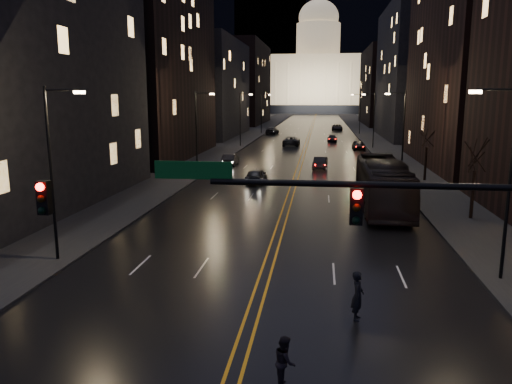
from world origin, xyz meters
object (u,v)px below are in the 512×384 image
(traffic_signal, at_px, (447,227))
(oncoming_car_b, at_px, (231,160))
(pedestrian_b, at_px, (285,361))
(pedestrian_a, at_px, (358,296))
(oncoming_car_a, at_px, (256,176))
(receding_car_a, at_px, (320,163))
(bus, at_px, (383,185))

(traffic_signal, relative_size, oncoming_car_b, 3.87)
(oncoming_car_b, bearing_deg, pedestrian_b, 102.25)
(pedestrian_a, bearing_deg, oncoming_car_a, 24.55)
(oncoming_car_a, xyz_separation_m, receding_car_a, (6.23, 10.85, -0.06))
(bus, bearing_deg, pedestrian_a, -98.79)
(traffic_signal, bearing_deg, oncoming_car_b, 107.07)
(traffic_signal, height_order, bus, traffic_signal)
(oncoming_car_a, height_order, pedestrian_a, pedestrian_a)
(bus, relative_size, receding_car_a, 3.19)
(traffic_signal, bearing_deg, oncoming_car_a, 105.51)
(pedestrian_a, bearing_deg, pedestrian_b, 163.09)
(oncoming_car_b, bearing_deg, traffic_signal, 107.12)
(oncoming_car_a, xyz_separation_m, pedestrian_b, (5.35, -34.61, 0.04))
(bus, xyz_separation_m, pedestrian_a, (-3.20, -19.83, -0.90))
(traffic_signal, xyz_separation_m, pedestrian_b, (-4.30, 0.15, -4.30))
(oncoming_car_a, distance_m, pedestrian_a, 30.75)
(oncoming_car_b, distance_m, pedestrian_b, 47.85)
(oncoming_car_b, distance_m, pedestrian_a, 43.76)
(bus, distance_m, oncoming_car_a, 14.85)
(traffic_signal, bearing_deg, receding_car_a, 94.27)
(receding_car_a, bearing_deg, traffic_signal, -80.60)
(oncoming_car_b, height_order, pedestrian_a, pedestrian_a)
(traffic_signal, height_order, pedestrian_a, traffic_signal)
(pedestrian_a, bearing_deg, traffic_signal, -149.89)
(oncoming_car_a, xyz_separation_m, pedestrian_a, (7.80, -29.75, 0.22))
(receding_car_a, distance_m, pedestrian_a, 40.63)
(receding_car_a, bearing_deg, oncoming_car_b, 178.29)
(bus, relative_size, pedestrian_a, 6.89)
(pedestrian_b, bearing_deg, oncoming_car_a, -1.83)
(oncoming_car_b, bearing_deg, pedestrian_a, 106.74)
(traffic_signal, distance_m, pedestrian_b, 6.08)
(oncoming_car_b, relative_size, pedestrian_a, 2.28)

